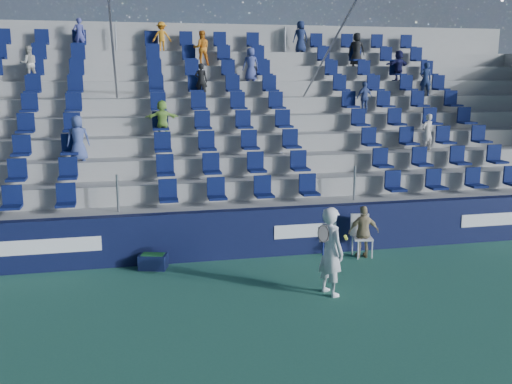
# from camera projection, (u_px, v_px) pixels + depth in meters

# --- Properties ---
(ground) EXTENTS (70.00, 70.00, 0.00)m
(ground) POSITION_uv_depth(u_px,v_px,m) (277.00, 306.00, 11.08)
(ground) COLOR #2D6A54
(ground) RESTS_ON ground
(sponsor_wall) EXTENTS (24.00, 0.32, 1.20)m
(sponsor_wall) POSITION_uv_depth(u_px,v_px,m) (245.00, 233.00, 13.97)
(sponsor_wall) COLOR #0F1438
(sponsor_wall) RESTS_ON ground
(grandstand) EXTENTS (24.00, 8.17, 6.63)m
(grandstand) POSITION_uv_depth(u_px,v_px,m) (214.00, 146.00, 18.53)
(grandstand) COLOR #989893
(grandstand) RESTS_ON ground
(tennis_player) EXTENTS (0.72, 0.78, 1.83)m
(tennis_player) POSITION_uv_depth(u_px,v_px,m) (331.00, 251.00, 11.52)
(tennis_player) COLOR white
(tennis_player) RESTS_ON ground
(line_judge_chair) EXTENTS (0.54, 0.55, 1.04)m
(line_judge_chair) POSITION_uv_depth(u_px,v_px,m) (361.00, 232.00, 14.09)
(line_judge_chair) COLOR white
(line_judge_chair) RESTS_ON ground
(line_judge) EXTENTS (0.79, 0.40, 1.30)m
(line_judge) POSITION_uv_depth(u_px,v_px,m) (364.00, 232.00, 13.93)
(line_judge) COLOR tan
(line_judge) RESTS_ON ground
(ball_bin) EXTENTS (0.72, 0.57, 0.35)m
(ball_bin) POSITION_uv_depth(u_px,v_px,m) (153.00, 261.00, 13.20)
(ball_bin) COLOR #10173B
(ball_bin) RESTS_ON ground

